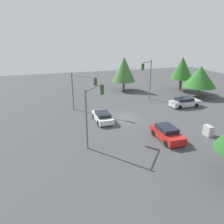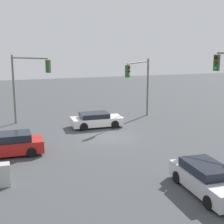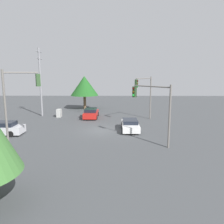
{
  "view_description": "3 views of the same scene",
  "coord_description": "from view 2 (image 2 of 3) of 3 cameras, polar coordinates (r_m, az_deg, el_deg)",
  "views": [
    {
      "loc": [
        -26.02,
        10.03,
        10.84
      ],
      "look_at": [
        -0.23,
        1.91,
        1.17
      ],
      "focal_mm": 35.0,
      "sensor_mm": 36.0,
      "label": 1
    },
    {
      "loc": [
        -7.27,
        -24.55,
        7.52
      ],
      "look_at": [
        0.73,
        1.37,
        1.63
      ],
      "focal_mm": 55.0,
      "sensor_mm": 36.0,
      "label": 2
    },
    {
      "loc": [
        24.44,
        1.34,
        6.48
      ],
      "look_at": [
        -0.25,
        1.07,
        2.13
      ],
      "focal_mm": 35.0,
      "sensor_mm": 36.0,
      "label": 3
    }
  ],
  "objects": [
    {
      "name": "sedan_silver",
      "position": [
        17.86,
        15.54,
        -10.69
      ],
      "size": [
        1.96,
        4.8,
        1.43
      ],
      "rotation": [
        0.0,
        0.0,
        3.14
      ],
      "color": "silver",
      "rests_on": "ground_plane"
    },
    {
      "name": "sedan_white",
      "position": [
        29.46,
        -2.63,
        -1.32
      ],
      "size": [
        4.33,
        2.02,
        1.24
      ],
      "rotation": [
        0.0,
        0.0,
        -1.57
      ],
      "color": "silver",
      "rests_on": "ground_plane"
    },
    {
      "name": "traffic_signal_aux",
      "position": [
        31.94,
        4.62,
        5.65
      ],
      "size": [
        3.42,
        3.12,
        5.57
      ],
      "rotation": [
        0.0,
        0.0,
        3.87
      ],
      "color": "slate",
      "rests_on": "ground_plane"
    },
    {
      "name": "sedan_red",
      "position": [
        23.45,
        -16.62,
        -5.19
      ],
      "size": [
        4.34,
        2.05,
        1.44
      ],
      "rotation": [
        0.0,
        0.0,
        1.57
      ],
      "color": "red",
      "rests_on": "ground_plane"
    },
    {
      "name": "ground_plane",
      "position": [
        26.69,
        -0.64,
        -4.12
      ],
      "size": [
        80.0,
        80.0,
        0.0
      ],
      "primitive_type": "plane",
      "color": "#424447"
    },
    {
      "name": "traffic_signal_main",
      "position": [
        30.35,
        -13.87,
        5.57
      ],
      "size": [
        3.1,
        2.66,
        6.09
      ],
      "rotation": [
        0.0,
        0.0,
        -0.7
      ],
      "color": "slate",
      "rests_on": "ground_plane"
    },
    {
      "name": "electrical_cabinet",
      "position": [
        18.86,
        -18.18,
        -9.94
      ],
      "size": [
        1.06,
        0.63,
        1.19
      ],
      "primitive_type": "cube",
      "color": "#B2B2AD",
      "rests_on": "ground_plane"
    }
  ]
}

